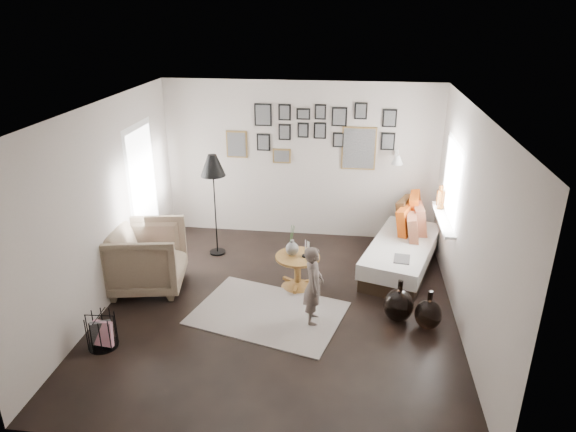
# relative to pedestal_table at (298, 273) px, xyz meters

# --- Properties ---
(ground) EXTENTS (4.80, 4.80, 0.00)m
(ground) POSITION_rel_pedestal_table_xyz_m (-0.18, -0.56, -0.22)
(ground) COLOR black
(ground) RESTS_ON ground
(wall_back) EXTENTS (4.50, 0.00, 4.50)m
(wall_back) POSITION_rel_pedestal_table_xyz_m (-0.18, 1.84, 1.08)
(wall_back) COLOR #AA9F95
(wall_back) RESTS_ON ground
(wall_front) EXTENTS (4.50, 0.00, 4.50)m
(wall_front) POSITION_rel_pedestal_table_xyz_m (-0.18, -2.96, 1.08)
(wall_front) COLOR #AA9F95
(wall_front) RESTS_ON ground
(wall_left) EXTENTS (0.00, 4.80, 4.80)m
(wall_left) POSITION_rel_pedestal_table_xyz_m (-2.43, -0.56, 1.08)
(wall_left) COLOR #AA9F95
(wall_left) RESTS_ON ground
(wall_right) EXTENTS (0.00, 4.80, 4.80)m
(wall_right) POSITION_rel_pedestal_table_xyz_m (2.07, -0.56, 1.08)
(wall_right) COLOR #AA9F95
(wall_right) RESTS_ON ground
(ceiling) EXTENTS (4.80, 4.80, 0.00)m
(ceiling) POSITION_rel_pedestal_table_xyz_m (-0.18, -0.56, 2.38)
(ceiling) COLOR white
(ceiling) RESTS_ON wall_back
(door_left) EXTENTS (0.00, 2.14, 2.14)m
(door_left) POSITION_rel_pedestal_table_xyz_m (-2.41, 0.64, 0.83)
(door_left) COLOR white
(door_left) RESTS_ON wall_left
(window_right) EXTENTS (0.15, 1.32, 1.30)m
(window_right) POSITION_rel_pedestal_table_xyz_m (2.00, 0.78, 0.71)
(window_right) COLOR white
(window_right) RESTS_ON wall_right
(gallery_wall) EXTENTS (2.74, 0.03, 1.08)m
(gallery_wall) POSITION_rel_pedestal_table_xyz_m (0.11, 1.82, 1.52)
(gallery_wall) COLOR brown
(gallery_wall) RESTS_ON wall_back
(wall_sconce) EXTENTS (0.18, 0.36, 0.16)m
(wall_sconce) POSITION_rel_pedestal_table_xyz_m (1.37, 1.57, 1.24)
(wall_sconce) COLOR white
(wall_sconce) RESTS_ON wall_back
(rug) EXTENTS (2.11, 1.73, 0.01)m
(rug) POSITION_rel_pedestal_table_xyz_m (-0.30, -0.72, -0.22)
(rug) COLOR silver
(rug) RESTS_ON ground
(pedestal_table) EXTENTS (0.62, 0.62, 0.48)m
(pedestal_table) POSITION_rel_pedestal_table_xyz_m (0.00, 0.00, 0.00)
(pedestal_table) COLOR brown
(pedestal_table) RESTS_ON ground
(vase) EXTENTS (0.18, 0.18, 0.44)m
(vase) POSITION_rel_pedestal_table_xyz_m (-0.08, 0.02, 0.40)
(vase) COLOR black
(vase) RESTS_ON pedestal_table
(candles) EXTENTS (0.11, 0.11, 0.23)m
(candles) POSITION_rel_pedestal_table_xyz_m (0.11, 0.00, 0.37)
(candles) COLOR black
(candles) RESTS_ON pedestal_table
(daybed) EXTENTS (1.36, 2.07, 0.95)m
(daybed) POSITION_rel_pedestal_table_xyz_m (1.48, 0.82, 0.07)
(daybed) COLOR black
(daybed) RESTS_ON ground
(magazine_on_daybed) EXTENTS (0.25, 0.31, 0.02)m
(magazine_on_daybed) POSITION_rel_pedestal_table_xyz_m (1.43, 0.18, 0.22)
(magazine_on_daybed) COLOR black
(magazine_on_daybed) RESTS_ON daybed
(armchair) EXTENTS (1.17, 1.15, 0.92)m
(armchair) POSITION_rel_pedestal_table_xyz_m (-2.07, -0.26, 0.24)
(armchair) COLOR #75644F
(armchair) RESTS_ON ground
(armchair_cushion) EXTENTS (0.47, 0.48, 0.19)m
(armchair_cushion) POSITION_rel_pedestal_table_xyz_m (-2.04, -0.21, 0.26)
(armchair_cushion) COLOR silver
(armchair_cushion) RESTS_ON armchair
(floor_lamp) EXTENTS (0.38, 0.38, 1.62)m
(floor_lamp) POSITION_rel_pedestal_table_xyz_m (-1.39, 0.90, 1.18)
(floor_lamp) COLOR black
(floor_lamp) RESTS_ON ground
(magazine_basket) EXTENTS (0.35, 0.35, 0.41)m
(magazine_basket) POSITION_rel_pedestal_table_xyz_m (-2.09, -1.64, -0.02)
(magazine_basket) COLOR black
(magazine_basket) RESTS_ON ground
(demijohn_large) EXTENTS (0.38, 0.38, 0.56)m
(demijohn_large) POSITION_rel_pedestal_table_xyz_m (1.34, -0.66, -0.01)
(demijohn_large) COLOR black
(demijohn_large) RESTS_ON ground
(demijohn_small) EXTENTS (0.33, 0.33, 0.51)m
(demijohn_small) POSITION_rel_pedestal_table_xyz_m (1.69, -0.78, -0.03)
(demijohn_small) COLOR black
(demijohn_small) RESTS_ON ground
(child) EXTENTS (0.27, 0.39, 1.03)m
(child) POSITION_rel_pedestal_table_xyz_m (0.29, -0.81, 0.29)
(child) COLOR brown
(child) RESTS_ON ground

